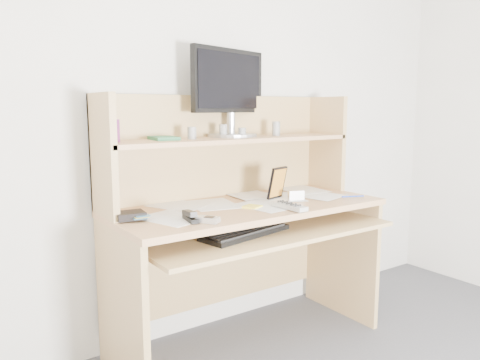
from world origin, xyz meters
TOP-DOWN VIEW (x-y plane):
  - back_wall at (0.00, 1.80)m, footprint 3.60×0.04m
  - desk at (0.00, 1.56)m, footprint 1.40×0.70m
  - paper_clutter at (0.00, 1.48)m, footprint 1.32×0.54m
  - keyboard at (-0.14, 1.32)m, footprint 0.48×0.25m
  - tv_remote at (0.09, 1.27)m, footprint 0.06×0.21m
  - flip_phone at (-0.36, 1.27)m, footprint 0.10×0.11m
  - stapler at (-0.41, 1.33)m, footprint 0.06×0.13m
  - wallet at (-0.62, 1.50)m, footprint 0.13×0.11m
  - sticky_note_pad at (-0.03, 1.41)m, footprint 0.10×0.10m
  - digital_camera at (0.26, 1.41)m, footprint 0.09×0.06m
  - game_case at (0.20, 1.50)m, footprint 0.12×0.04m
  - blue_pen at (0.56, 1.29)m, footprint 0.12×0.05m
  - card_box at (-0.64, 1.64)m, footprint 0.08×0.04m
  - shelf_book at (-0.37, 1.67)m, footprint 0.13×0.17m
  - chip_stack_a at (-0.24, 1.63)m, footprint 0.06×0.06m
  - chip_stack_b at (-0.04, 1.65)m, footprint 0.05×0.05m
  - chip_stack_c at (0.06, 1.62)m, footprint 0.05×0.05m
  - chip_stack_d at (0.30, 1.63)m, footprint 0.06×0.06m
  - monitor at (0.04, 1.71)m, footprint 0.52×0.27m

SIDE VIEW (x-z plane):
  - keyboard at x=-0.14m, z-range 0.65..0.68m
  - desk at x=0.00m, z-range 0.04..1.34m
  - paper_clutter at x=0.00m, z-range 0.75..0.76m
  - sticky_note_pad at x=-0.03m, z-range 0.75..0.76m
  - blue_pen at x=0.56m, z-range 0.76..0.76m
  - tv_remote at x=0.09m, z-range 0.76..0.78m
  - flip_phone at x=-0.36m, z-range 0.76..0.78m
  - wallet at x=-0.62m, z-range 0.76..0.79m
  - stapler at x=-0.41m, z-range 0.76..0.80m
  - digital_camera at x=0.26m, z-range 0.76..0.81m
  - game_case at x=0.20m, z-range 0.76..0.93m
  - shelf_book at x=-0.37m, z-range 1.08..1.10m
  - chip_stack_c at x=0.06m, z-range 1.08..1.13m
  - chip_stack_a at x=-0.24m, z-range 1.08..1.14m
  - chip_stack_b at x=-0.04m, z-range 1.08..1.15m
  - chip_stack_d at x=0.30m, z-range 1.08..1.16m
  - card_box at x=-0.64m, z-range 1.08..1.18m
  - back_wall at x=0.00m, z-range 0.00..2.50m
  - monitor at x=0.04m, z-range 1.10..1.56m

